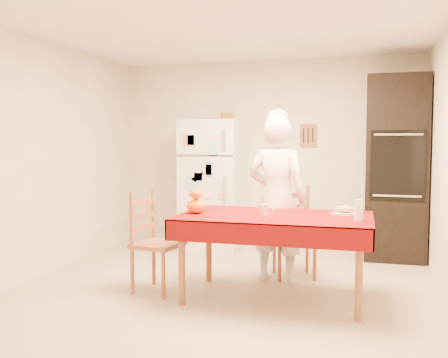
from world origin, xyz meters
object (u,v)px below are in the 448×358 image
at_px(coffee_mug, 264,210).
at_px(bread_plate, 345,214).
at_px(chair_far, 293,228).
at_px(chair_left, 152,238).
at_px(oven_cabinet, 396,168).
at_px(wine_glass, 359,210).
at_px(pumpkin_lower, 196,206).
at_px(dining_table, 275,223).
at_px(seated_woman, 277,199).
at_px(refrigerator, 213,185).

xyz_separation_m(coffee_mug, bread_plate, (0.69, 0.25, -0.04)).
distance_m(chair_far, chair_left, 1.51).
relative_size(oven_cabinet, wine_glass, 12.50).
height_order(chair_far, pumpkin_lower, chair_far).
height_order(coffee_mug, wine_glass, wine_glass).
height_order(coffee_mug, pumpkin_lower, pumpkin_lower).
height_order(dining_table, wine_glass, wine_glass).
bearing_deg(seated_woman, wine_glass, 148.99).
relative_size(chair_far, seated_woman, 0.56).
distance_m(pumpkin_lower, wine_glass, 1.44).
distance_m(oven_cabinet, chair_far, 1.64).
distance_m(dining_table, wine_glass, 0.76).
distance_m(chair_far, seated_woman, 0.45).
distance_m(refrigerator, wine_glass, 2.76).
bearing_deg(chair_far, wine_glass, -74.50).
xyz_separation_m(dining_table, bread_plate, (0.60, 0.20, 0.08)).
height_order(seated_woman, bread_plate, seated_woman).
distance_m(chair_left, bread_plate, 1.80).
relative_size(oven_cabinet, bread_plate, 9.17).
distance_m(dining_table, chair_left, 1.17).
relative_size(refrigerator, coffee_mug, 17.00).
relative_size(seated_woman, coffee_mug, 16.82).
distance_m(dining_table, seated_woman, 0.59).
xyz_separation_m(refrigerator, chair_far, (1.20, -1.04, -0.34)).
distance_m(dining_table, pumpkin_lower, 0.73).
bearing_deg(wine_glass, oven_cabinet, 78.94).
bearing_deg(wine_glass, bread_plate, 110.38).
bearing_deg(refrigerator, oven_cabinet, 1.18).
bearing_deg(coffee_mug, pumpkin_lower, -176.20).
height_order(dining_table, chair_left, chair_left).
height_order(dining_table, bread_plate, bread_plate).
bearing_deg(seated_woman, pumpkin_lower, 56.57).
bearing_deg(chair_left, pumpkin_lower, -83.28).
bearing_deg(bread_plate, wine_glass, -69.62).
bearing_deg(bread_plate, chair_far, 130.45).
xyz_separation_m(refrigerator, dining_table, (1.15, -1.88, -0.16)).
relative_size(oven_cabinet, chair_far, 2.32).
bearing_deg(chair_far, seated_woman, -133.69).
bearing_deg(oven_cabinet, chair_far, -134.77).
xyz_separation_m(refrigerator, coffee_mug, (1.07, -1.93, -0.04)).
distance_m(chair_left, wine_glass, 1.91).
relative_size(chair_left, pumpkin_lower, 5.45).
bearing_deg(coffee_mug, chair_left, -179.01).
bearing_deg(coffee_mug, seated_woman, 89.07).
bearing_deg(oven_cabinet, dining_table, -120.34).
bearing_deg(bread_plate, oven_cabinet, 73.10).
relative_size(chair_left, coffee_mug, 9.50).
xyz_separation_m(oven_cabinet, seated_woman, (-1.20, -1.36, -0.26)).
bearing_deg(chair_far, pumpkin_lower, -148.21).
bearing_deg(dining_table, wine_glass, -10.59).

